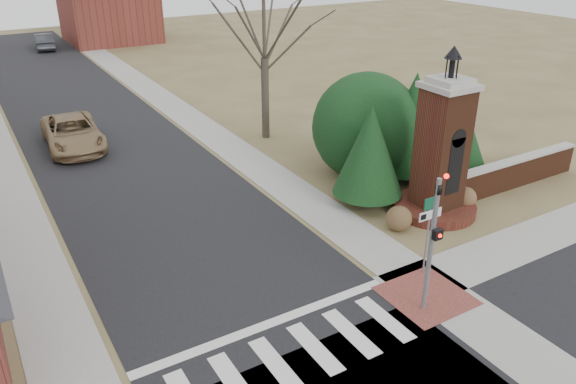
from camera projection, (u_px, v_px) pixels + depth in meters
ground at (312, 375)px, 14.09m from camera, size 120.00×120.00×0.00m
main_street at (96, 129)px, 31.13m from camera, size 8.00×70.00×0.01m
crosswalk_zone at (296, 356)px, 14.71m from camera, size 8.00×2.20×0.02m
stop_bar at (268, 324)px, 15.87m from camera, size 8.00×0.35×0.02m
sidewalk_right_main at (184, 114)px, 33.54m from camera, size 2.00×60.00×0.02m
curb_apron at (426, 296)px, 17.09m from camera, size 2.40×2.40×0.02m
traffic_signal_pole at (434, 232)px, 15.42m from camera, size 0.28×0.41×4.50m
sign_post at (429, 220)px, 17.39m from camera, size 0.90×0.07×2.75m
brick_gate_monument at (440, 161)px, 21.20m from camera, size 3.20×3.20×6.47m
brick_garden_wall at (513, 173)px, 23.94m from camera, size 7.50×0.50×1.30m
house_distant_right at (108, 2)px, 53.40m from camera, size 8.80×8.80×7.30m
evergreen_near at (370, 150)px, 21.86m from camera, size 2.80×2.80×4.10m
evergreen_mid at (413, 121)px, 24.20m from camera, size 3.40×3.40×4.70m
evergreen_far at (461, 135)px, 24.65m from camera, size 2.40×2.40×3.30m
evergreen_mass at (367, 123)px, 24.59m from camera, size 4.80×4.80×4.80m
bare_tree_3 at (264, 6)px, 27.09m from camera, size 7.00×7.00×9.70m
pickup_truck at (73, 133)px, 28.20m from camera, size 2.92×5.77×1.56m
distant_car at (44, 41)px, 50.81m from camera, size 1.94×4.47×1.43m
dry_shrub_left at (399, 219)px, 20.60m from camera, size 0.96×0.96×0.96m
dry_shrub_right at (465, 198)px, 22.19m from camera, size 0.92×0.92×0.92m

